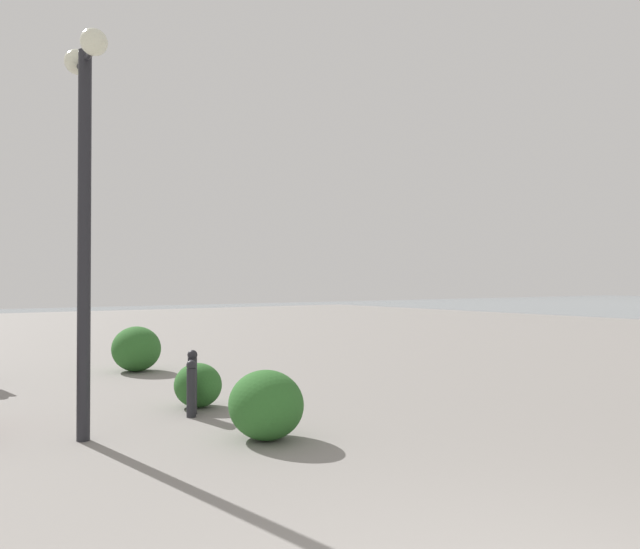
% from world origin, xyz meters
% --- Properties ---
extents(lamppost, '(0.98, 0.28, 4.36)m').
position_xyz_m(lamppost, '(5.42, 0.60, 2.87)').
color(lamppost, '#232328').
rests_on(lamppost, ground).
extents(bollard_near, '(0.13, 0.13, 0.72)m').
position_xyz_m(bollard_near, '(5.81, -0.81, 0.38)').
color(bollard_near, '#232328').
rests_on(bollard_near, ground).
extents(bollard_mid, '(0.13, 0.13, 0.83)m').
position_xyz_m(bollard_mid, '(5.98, -0.90, 0.43)').
color(bollard_mid, '#232328').
rests_on(bollard_mid, ground).
extents(shrub_low, '(1.01, 0.91, 0.86)m').
position_xyz_m(shrub_low, '(10.15, -1.56, 0.43)').
color(shrub_low, '#2D6628').
rests_on(shrub_low, ground).
extents(shrub_round, '(0.89, 0.80, 0.75)m').
position_xyz_m(shrub_round, '(4.32, -1.03, 0.38)').
color(shrub_round, '#2D6628').
rests_on(shrub_round, ground).
extents(shrub_wide, '(0.71, 0.64, 0.60)m').
position_xyz_m(shrub_wide, '(6.35, -1.14, 0.30)').
color(shrub_wide, '#2D6628').
rests_on(shrub_wide, ground).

